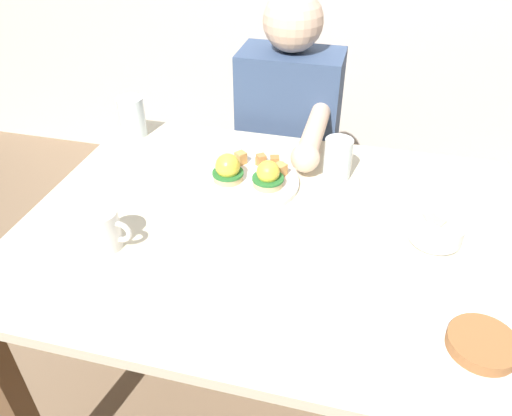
{
  "coord_description": "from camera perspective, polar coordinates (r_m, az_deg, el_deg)",
  "views": [
    {
      "loc": [
        0.2,
        -0.92,
        1.47
      ],
      "look_at": [
        -0.04,
        0.0,
        0.78
      ],
      "focal_mm": 34.58,
      "sensor_mm": 36.0,
      "label": 1
    }
  ],
  "objects": [
    {
      "name": "dining_table",
      "position": [
        1.26,
        1.73,
        -5.63
      ],
      "size": [
        1.2,
        0.9,
        0.74
      ],
      "color": "beige",
      "rests_on": "ground_plane"
    },
    {
      "name": "fork",
      "position": [
        1.03,
        7.93,
        -9.48
      ],
      "size": [
        0.15,
        0.06,
        0.0
      ],
      "color": "silver",
      "rests_on": "dining_table"
    },
    {
      "name": "ground_plane",
      "position": [
        1.75,
        1.34,
        -21.34
      ],
      "size": [
        6.0,
        6.0,
        0.0
      ],
      "primitive_type": "plane",
      "color": "#7F664C"
    },
    {
      "name": "side_plate",
      "position": [
        1.0,
        24.56,
        -14.46
      ],
      "size": [
        0.2,
        0.2,
        0.04
      ],
      "color": "white",
      "rests_on": "dining_table"
    },
    {
      "name": "eggs_benedict_plate",
      "position": [
        1.32,
        -0.88,
        3.61
      ],
      "size": [
        0.27,
        0.27,
        0.09
      ],
      "color": "white",
      "rests_on": "dining_table"
    },
    {
      "name": "water_glass_near",
      "position": [
        1.61,
        -14.1,
        10.02
      ],
      "size": [
        0.08,
        0.08,
        0.12
      ],
      "color": "silver",
      "rests_on": "dining_table"
    },
    {
      "name": "diner_person",
      "position": [
        1.75,
        3.68,
        7.97
      ],
      "size": [
        0.34,
        0.54,
        1.14
      ],
      "color": "#33333D",
      "rests_on": "ground_plane"
    },
    {
      "name": "fruit_bowl",
      "position": [
        1.2,
        20.13,
        -2.52
      ],
      "size": [
        0.12,
        0.12,
        0.06
      ],
      "color": "white",
      "rests_on": "dining_table"
    },
    {
      "name": "coffee_mug",
      "position": [
        1.15,
        -17.29,
        -2.28
      ],
      "size": [
        0.11,
        0.08,
        0.09
      ],
      "color": "white",
      "rests_on": "dining_table"
    },
    {
      "name": "water_glass_far",
      "position": [
        1.36,
        9.39,
        5.37
      ],
      "size": [
        0.08,
        0.08,
        0.11
      ],
      "color": "silver",
      "rests_on": "dining_table"
    }
  ]
}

